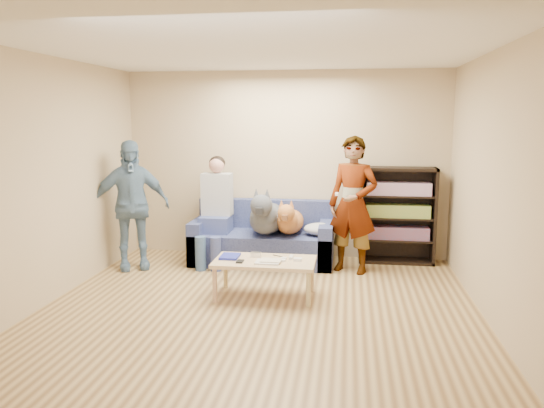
% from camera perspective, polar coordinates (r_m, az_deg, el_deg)
% --- Properties ---
extents(ground, '(5.00, 5.00, 0.00)m').
position_cam_1_polar(ground, '(5.34, -1.89, -12.21)').
color(ground, brown).
rests_on(ground, ground).
extents(ceiling, '(5.00, 5.00, 0.00)m').
position_cam_1_polar(ceiling, '(5.01, -2.05, 16.67)').
color(ceiling, white).
rests_on(ceiling, ground).
extents(wall_back, '(4.50, 0.00, 4.50)m').
position_cam_1_polar(wall_back, '(7.47, 1.43, 4.25)').
color(wall_back, tan).
rests_on(wall_back, ground).
extents(wall_front, '(4.50, 0.00, 4.50)m').
position_cam_1_polar(wall_front, '(2.63, -11.68, -5.35)').
color(wall_front, tan).
rests_on(wall_front, ground).
extents(wall_left, '(0.00, 5.00, 5.00)m').
position_cam_1_polar(wall_left, '(5.84, -24.26, 2.02)').
color(wall_left, tan).
rests_on(wall_left, ground).
extents(wall_right, '(0.00, 5.00, 5.00)m').
position_cam_1_polar(wall_right, '(5.12, 23.67, 1.14)').
color(wall_right, tan).
rests_on(wall_right, ground).
extents(blanket, '(0.45, 0.38, 0.15)m').
position_cam_1_polar(blanket, '(7.01, 5.26, -2.69)').
color(blanket, '#A5A4A9').
rests_on(blanket, sofa).
extents(person_standing_right, '(0.74, 0.61, 1.74)m').
position_cam_1_polar(person_standing_right, '(6.76, 8.69, -0.08)').
color(person_standing_right, gray).
rests_on(person_standing_right, ground).
extents(person_standing_left, '(1.06, 0.80, 1.68)m').
position_cam_1_polar(person_standing_left, '(7.07, -14.98, -0.12)').
color(person_standing_left, '#6E8FB0').
rests_on(person_standing_left, ground).
extents(held_controller, '(0.04, 0.12, 0.03)m').
position_cam_1_polar(held_controller, '(6.54, 6.98, 1.07)').
color(held_controller, white).
rests_on(held_controller, person_standing_right).
extents(notebook_blue, '(0.20, 0.26, 0.03)m').
position_cam_1_polar(notebook_blue, '(5.93, -4.55, -5.63)').
color(notebook_blue, '#1C259B').
rests_on(notebook_blue, coffee_table).
extents(papers, '(0.26, 0.20, 0.02)m').
position_cam_1_polar(papers, '(5.71, -0.45, -6.25)').
color(papers, beige).
rests_on(papers, coffee_table).
extents(magazine, '(0.22, 0.17, 0.01)m').
position_cam_1_polar(magazine, '(5.72, -0.12, -6.08)').
color(magazine, beige).
rests_on(magazine, coffee_table).
extents(camera_silver, '(0.11, 0.06, 0.05)m').
position_cam_1_polar(camera_silver, '(5.94, -1.76, -5.46)').
color(camera_silver, silver).
rests_on(camera_silver, coffee_table).
extents(controller_a, '(0.04, 0.13, 0.03)m').
position_cam_1_polar(controller_a, '(5.87, 2.08, -5.74)').
color(controller_a, silver).
rests_on(controller_a, coffee_table).
extents(controller_b, '(0.09, 0.06, 0.03)m').
position_cam_1_polar(controller_b, '(5.78, 2.79, -5.97)').
color(controller_b, white).
rests_on(controller_b, coffee_table).
extents(headphone_cup_a, '(0.07, 0.07, 0.02)m').
position_cam_1_polar(headphone_cup_a, '(5.76, 1.15, -6.07)').
color(headphone_cup_a, white).
rests_on(headphone_cup_a, coffee_table).
extents(headphone_cup_b, '(0.07, 0.07, 0.02)m').
position_cam_1_polar(headphone_cup_b, '(5.84, 1.25, -5.87)').
color(headphone_cup_b, silver).
rests_on(headphone_cup_b, coffee_table).
extents(pen_orange, '(0.13, 0.06, 0.01)m').
position_cam_1_polar(pen_orange, '(5.66, -1.25, -6.42)').
color(pen_orange, orange).
rests_on(pen_orange, coffee_table).
extents(pen_black, '(0.13, 0.08, 0.01)m').
position_cam_1_polar(pen_black, '(5.97, 0.63, -5.60)').
color(pen_black, black).
rests_on(pen_black, coffee_table).
extents(wallet, '(0.07, 0.12, 0.02)m').
position_cam_1_polar(wallet, '(5.74, -3.46, -6.18)').
color(wallet, black).
rests_on(wallet, coffee_table).
extents(sofa, '(1.90, 0.85, 0.82)m').
position_cam_1_polar(sofa, '(7.27, -0.94, -4.03)').
color(sofa, '#515B93').
rests_on(sofa, ground).
extents(person_seated, '(0.40, 0.73, 1.47)m').
position_cam_1_polar(person_seated, '(7.18, -6.10, -0.25)').
color(person_seated, '#3E4E88').
rests_on(person_seated, sofa).
extents(dog_gray, '(0.46, 1.27, 0.67)m').
position_cam_1_polar(dog_gray, '(7.01, -0.62, -1.35)').
color(dog_gray, '#484B52').
rests_on(dog_gray, sofa).
extents(dog_tan, '(0.36, 1.14, 0.52)m').
position_cam_1_polar(dog_tan, '(7.01, 1.88, -1.79)').
color(dog_tan, '#B87538').
rests_on(dog_tan, sofa).
extents(coffee_table, '(1.10, 0.60, 0.42)m').
position_cam_1_polar(coffee_table, '(5.82, -0.79, -6.48)').
color(coffee_table, '#D5C183').
rests_on(coffee_table, ground).
extents(bookshelf, '(1.00, 0.34, 1.30)m').
position_cam_1_polar(bookshelf, '(7.36, 13.32, -0.96)').
color(bookshelf, black).
rests_on(bookshelf, ground).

